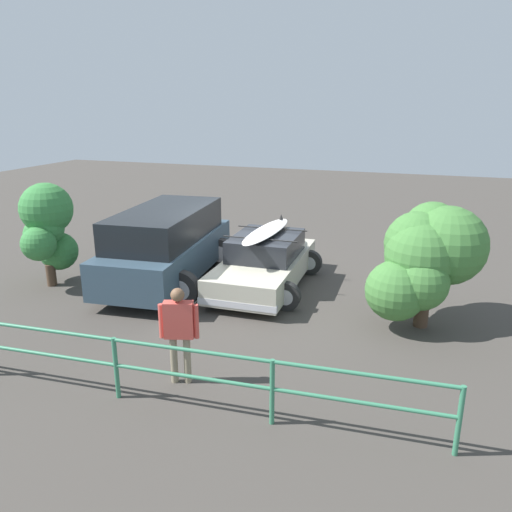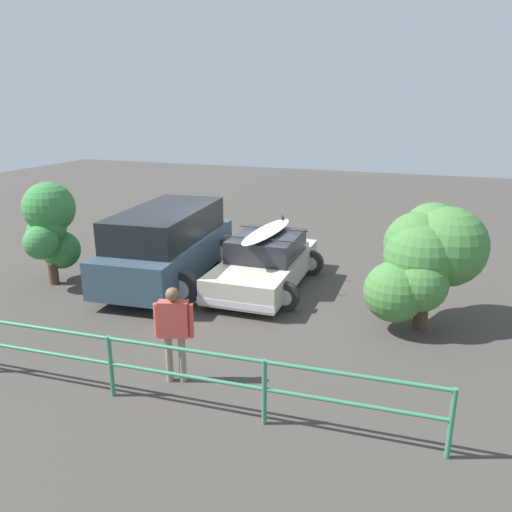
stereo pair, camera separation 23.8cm
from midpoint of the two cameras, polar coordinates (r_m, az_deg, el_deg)
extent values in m
cube|color=#423D38|center=(12.22, -1.19, -3.45)|extent=(44.00, 44.00, 0.02)
cube|color=silver|center=(12.57, -3.59, -2.82)|extent=(0.12, 4.90, 0.00)
cube|color=#B7B29E|center=(12.01, 1.56, -1.46)|extent=(1.78, 4.00, 0.56)
cube|color=#23262B|center=(12.00, 1.80, 1.21)|extent=(1.53, 1.94, 0.51)
cube|color=silver|center=(10.35, -1.70, -5.57)|extent=(1.73, 0.14, 0.14)
cube|color=silver|center=(13.84, 3.97, 0.35)|extent=(1.73, 0.14, 0.14)
cylinder|color=black|center=(10.72, 3.99, -4.63)|extent=(0.63, 0.18, 0.63)
cylinder|color=#B7B7BC|center=(10.72, 3.99, -4.63)|extent=(0.35, 0.19, 0.35)
cylinder|color=black|center=(11.26, -4.56, -3.56)|extent=(0.63, 0.18, 0.63)
cylinder|color=#B7B7BC|center=(11.26, -4.56, -3.56)|extent=(0.35, 0.19, 0.35)
cylinder|color=black|center=(12.98, 6.84, -0.78)|extent=(0.63, 0.18, 0.63)
cylinder|color=#B7B7BC|center=(12.98, 6.84, -0.78)|extent=(0.35, 0.19, 0.35)
cylinder|color=black|center=(13.43, -0.39, -0.05)|extent=(0.63, 0.18, 0.63)
cylinder|color=#B7B7BC|center=(13.43, -0.39, -0.05)|extent=(0.35, 0.19, 0.35)
cylinder|color=black|center=(11.44, 1.04, 1.95)|extent=(1.78, 0.07, 0.03)
cylinder|color=black|center=(12.40, 2.54, 3.15)|extent=(1.78, 0.07, 0.03)
ellipsoid|color=white|center=(11.91, 1.87, 2.86)|extent=(0.66, 2.79, 0.09)
cone|color=black|center=(12.90, 3.61, 4.48)|extent=(0.10, 0.10, 0.14)
cube|color=#334756|center=(12.49, -9.45, 0.15)|extent=(2.26, 4.75, 0.85)
cube|color=black|center=(12.29, -9.63, 3.69)|extent=(2.02, 3.73, 0.73)
cylinder|color=black|center=(14.60, -5.64, 3.20)|extent=(0.73, 0.25, 0.72)
cylinder|color=black|center=(11.03, -7.83, -3.66)|extent=(0.80, 0.22, 0.80)
cylinder|color=#B7B7BC|center=(11.03, -7.83, -3.66)|extent=(0.44, 0.23, 0.44)
cylinder|color=black|center=(11.85, -16.27, -2.72)|extent=(0.80, 0.22, 0.80)
cylinder|color=#B7B7BC|center=(11.85, -16.27, -2.72)|extent=(0.44, 0.23, 0.44)
cylinder|color=black|center=(13.47, -3.35, 0.36)|extent=(0.80, 0.22, 0.80)
cylinder|color=#B7B7BC|center=(13.47, -3.35, 0.36)|extent=(0.44, 0.23, 0.44)
cylinder|color=black|center=(14.16, -10.60, 0.92)|extent=(0.80, 0.22, 0.80)
cylinder|color=#B7B7BC|center=(14.16, -10.60, 0.92)|extent=(0.44, 0.23, 0.44)
cylinder|color=gray|center=(8.15, -7.57, -11.59)|extent=(0.11, 0.11, 0.79)
cylinder|color=gray|center=(8.19, -9.07, -11.51)|extent=(0.11, 0.11, 0.79)
cube|color=#DB4C42|center=(7.86, -8.54, -7.14)|extent=(0.49, 0.31, 0.59)
sphere|color=brown|center=(7.70, -8.67, -4.34)|extent=(0.21, 0.21, 0.21)
cylinder|color=#DB4C42|center=(7.82, -6.57, -7.38)|extent=(0.08, 0.08, 0.56)
cylinder|color=#DB4C42|center=(7.93, -10.46, -7.22)|extent=(0.08, 0.08, 0.56)
cylinder|color=#387F5B|center=(6.96, 22.35, -17.33)|extent=(0.07, 0.07, 0.99)
cylinder|color=#387F5B|center=(7.07, 1.95, -15.32)|extent=(0.07, 0.07, 0.99)
cylinder|color=#387F5B|center=(7.94, -15.41, -12.08)|extent=(0.07, 0.07, 0.99)
cylinder|color=#387F5B|center=(7.72, -15.69, -9.04)|extent=(9.59, 0.60, 0.06)
cylinder|color=#387F5B|center=(7.91, -15.44, -11.77)|extent=(9.59, 0.60, 0.06)
cylinder|color=#4C3828|center=(10.49, 18.90, -6.47)|extent=(0.28, 0.28, 0.50)
sphere|color=#427A38|center=(10.60, 20.09, 2.54)|extent=(1.20, 1.20, 1.20)
sphere|color=#427A38|center=(10.41, 21.57, 1.00)|extent=(1.56, 1.56, 1.56)
sphere|color=#427A38|center=(10.15, 18.88, -0.10)|extent=(1.39, 1.39, 1.39)
sphere|color=#427A38|center=(9.95, 16.20, -3.93)|extent=(1.18, 1.18, 1.18)
sphere|color=#427A38|center=(9.97, 18.82, -3.01)|extent=(1.08, 1.08, 1.08)
sphere|color=#427A38|center=(10.32, 18.62, 1.15)|extent=(1.33, 1.33, 1.33)
cylinder|color=#4C3828|center=(13.18, -21.65, -1.87)|extent=(0.23, 0.23, 0.53)
sphere|color=#387F3D|center=(12.62, -22.88, 1.43)|extent=(0.80, 0.80, 0.80)
sphere|color=#387F3D|center=(12.92, -22.10, 5.14)|extent=(1.23, 1.23, 1.23)
sphere|color=#387F3D|center=(13.28, -22.43, 2.35)|extent=(0.92, 0.92, 0.92)
sphere|color=#387F3D|center=(12.88, -22.09, 3.14)|extent=(0.82, 0.82, 0.82)
sphere|color=#387F3D|center=(13.27, -20.89, 0.66)|extent=(0.94, 0.94, 0.94)
camera|label=1|loc=(0.12, -89.40, 0.19)|focal=35.00mm
camera|label=2|loc=(0.12, 90.60, -0.19)|focal=35.00mm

